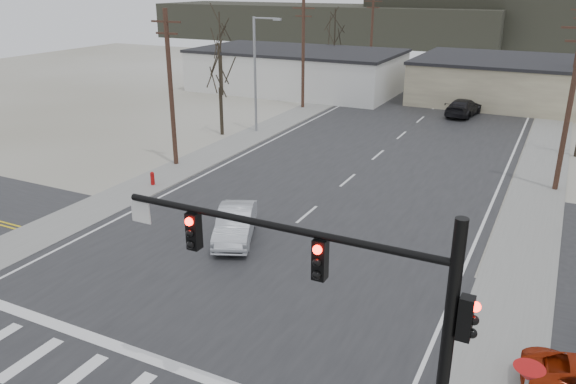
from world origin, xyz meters
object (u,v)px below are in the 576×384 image
object	(u,v)px
car_far_b	(426,76)
traffic_signal_mast	(364,306)
car_far_a	(464,107)
fire_hydrant	(152,178)
sedan_crossing	(235,224)

from	to	relation	value
car_far_b	traffic_signal_mast	bearing A→B (deg)	-78.94
car_far_a	car_far_b	xyz separation A→B (m)	(-7.36, 16.43, -0.02)
fire_hydrant	sedan_crossing	world-z (taller)	sedan_crossing
traffic_signal_mast	car_far_a	xyz separation A→B (m)	(-4.82, 41.44, -3.86)
traffic_signal_mast	car_far_a	size ratio (longest dim) A/B	1.70
sedan_crossing	car_far_b	world-z (taller)	sedan_crossing
traffic_signal_mast	car_far_a	bearing A→B (deg)	96.63
traffic_signal_mast	sedan_crossing	size ratio (longest dim) A/B	1.94
traffic_signal_mast	car_far_b	bearing A→B (deg)	101.88
sedan_crossing	traffic_signal_mast	bearing A→B (deg)	-69.74
fire_hydrant	sedan_crossing	xyz separation A→B (m)	(8.40, -4.19, 0.35)
fire_hydrant	sedan_crossing	distance (m)	9.40
traffic_signal_mast	fire_hydrant	world-z (taller)	traffic_signal_mast
traffic_signal_mast	sedan_crossing	world-z (taller)	traffic_signal_mast
traffic_signal_mast	fire_hydrant	distance (m)	23.39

